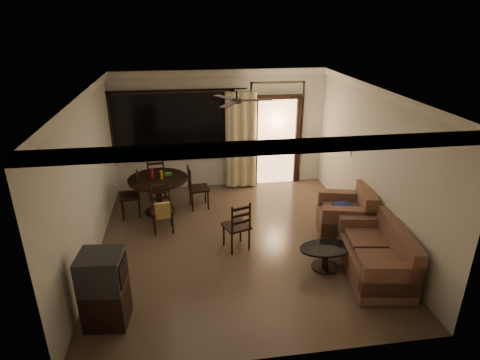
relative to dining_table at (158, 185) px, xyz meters
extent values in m
plane|color=#7F6651|center=(1.46, -1.49, -0.61)|extent=(5.50, 5.50, 0.00)
plane|color=beige|center=(1.46, 1.26, 0.79)|extent=(5.00, 0.00, 5.00)
plane|color=beige|center=(1.46, -4.24, 0.79)|extent=(5.00, 0.00, 5.00)
plane|color=beige|center=(-1.04, -1.49, 0.79)|extent=(0.00, 5.50, 5.50)
plane|color=beige|center=(3.96, -1.49, 0.79)|extent=(0.00, 5.50, 5.50)
plane|color=white|center=(1.46, -1.49, 2.19)|extent=(5.50, 5.50, 0.00)
cube|color=black|center=(0.36, 1.23, 0.96)|extent=(2.70, 0.04, 1.45)
cylinder|color=black|center=(0.46, 1.14, 1.77)|extent=(3.20, 0.03, 0.03)
cube|color=#FFC684|center=(2.81, 1.22, 0.44)|extent=(0.91, 0.03, 2.08)
cube|color=white|center=(3.94, -0.44, 0.69)|extent=(0.02, 0.18, 0.12)
cylinder|color=black|center=(1.46, -1.49, 2.13)|extent=(0.03, 0.03, 0.12)
cylinder|color=black|center=(1.46, -1.49, 2.04)|extent=(0.16, 0.16, 0.08)
cylinder|color=black|center=(0.00, 0.00, 0.14)|extent=(1.24, 1.24, 0.04)
cylinder|color=black|center=(0.00, 0.00, -0.23)|extent=(0.12, 0.12, 0.72)
cylinder|color=black|center=(0.00, 0.00, -0.60)|extent=(0.62, 0.62, 0.03)
cylinder|color=maroon|center=(-0.11, 0.04, 0.27)|extent=(0.06, 0.06, 0.22)
cylinder|color=#BC7614|center=(0.09, -0.04, 0.25)|extent=(0.06, 0.06, 0.18)
cube|color=#2A7C25|center=(0.21, 0.15, 0.19)|extent=(0.14, 0.10, 0.05)
cube|color=black|center=(-0.59, -0.10, -0.16)|extent=(0.46, 0.46, 0.04)
cube|color=black|center=(0.84, 0.09, -0.16)|extent=(0.46, 0.46, 0.04)
cube|color=black|center=(0.09, -0.85, -0.16)|extent=(0.46, 0.46, 0.04)
cube|color=#AD974A|center=(0.12, -1.07, -0.06)|extent=(0.29, 0.11, 0.32)
cube|color=black|center=(-0.09, 0.79, -0.16)|extent=(0.46, 0.46, 0.04)
cube|color=black|center=(-0.59, -3.28, -0.33)|extent=(0.61, 0.56, 0.57)
cube|color=black|center=(-0.59, -3.28, 0.22)|extent=(0.61, 0.56, 0.51)
cube|color=black|center=(-0.31, -3.31, 0.22)|extent=(0.06, 0.41, 0.35)
cube|color=#43241F|center=(3.51, -2.80, -0.39)|extent=(1.08, 1.72, 0.40)
cube|color=#43241F|center=(3.83, -2.85, -0.06)|extent=(0.44, 1.62, 0.65)
cube|color=#43241F|center=(3.40, -3.50, -0.19)|extent=(0.87, 0.31, 0.50)
cube|color=#43241F|center=(3.62, -2.09, -0.19)|extent=(0.87, 0.31, 0.50)
cube|color=#43241F|center=(3.46, -2.79, -0.16)|extent=(0.81, 1.48, 0.12)
cube|color=#43241F|center=(3.51, -1.51, -0.37)|extent=(1.14, 1.14, 0.45)
cube|color=#43241F|center=(3.86, -1.59, 0.00)|extent=(0.44, 0.97, 0.72)
cube|color=#43241F|center=(3.42, -1.87, -0.14)|extent=(0.97, 0.41, 0.56)
cube|color=#43241F|center=(3.60, -1.15, -0.14)|extent=(0.97, 0.41, 0.56)
cube|color=#43241F|center=(3.46, -1.50, -0.11)|extent=(0.82, 0.86, 0.13)
ellipsoid|color=navy|center=(3.46, -1.50, 0.01)|extent=(0.40, 0.33, 0.12)
ellipsoid|color=black|center=(2.80, -2.50, -0.23)|extent=(0.89, 0.54, 0.03)
cylinder|color=black|center=(2.80, -2.50, -0.42)|extent=(0.10, 0.10, 0.36)
cylinder|color=black|center=(2.80, -2.50, -0.60)|extent=(0.44, 0.44, 0.03)
cube|color=black|center=(1.42, -1.67, -0.16)|extent=(0.53, 0.53, 0.04)
camera|label=1|loc=(0.57, -7.88, 3.34)|focal=30.00mm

